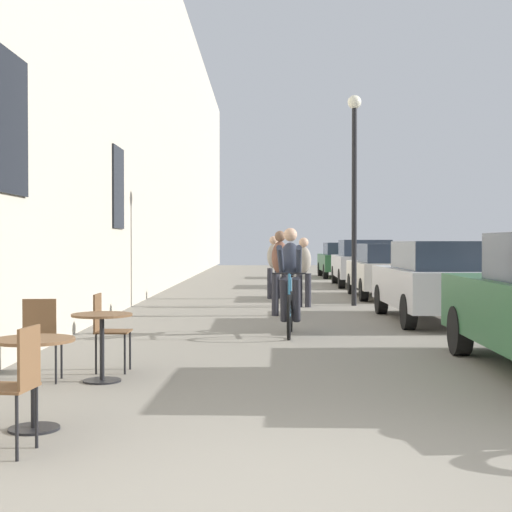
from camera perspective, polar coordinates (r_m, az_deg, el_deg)
ground_plane at (r=4.49m, az=2.83°, el=-18.12°), size 88.00×88.00×0.00m
building_facade_left at (r=18.92m, az=-9.72°, el=12.84°), size 0.54×68.00×10.70m
cafe_table_near at (r=6.13m, az=-16.71°, el=-7.93°), size 0.64×0.64×0.72m
cafe_chair_near_toward_street at (r=5.48m, az=-18.03°, el=-9.05°), size 0.42×0.42×0.89m
cafe_table_mid at (r=8.04m, az=-11.76°, el=-5.77°), size 0.64×0.64×0.72m
cafe_chair_mid_toward_street at (r=8.64m, az=-11.41°, el=-5.33°), size 0.38×0.38×0.89m
cafe_chair_mid_toward_wall at (r=8.13m, az=-16.15°, el=-5.75°), size 0.41×0.41×0.89m
cyclist_on_bicycle at (r=11.93m, az=2.64°, el=-2.15°), size 0.52×1.76×1.74m
pedestrian_near at (r=14.90m, az=1.86°, el=-0.92°), size 0.37×0.28×1.71m
pedestrian_mid at (r=16.94m, az=3.69°, el=-0.93°), size 0.35×0.26×1.59m
pedestrian_far at (r=19.46m, az=1.36°, el=-0.57°), size 0.38×0.29×1.64m
street_lamp at (r=17.50m, az=7.56°, el=6.39°), size 0.32×0.32×4.90m
parked_car_second at (r=14.18m, az=13.77°, el=-1.81°), size 1.80×4.22×1.50m
parked_car_third at (r=20.03m, az=10.00°, el=-1.05°), size 1.74×4.07×1.45m
parked_car_fourth at (r=25.30m, az=8.21°, el=-0.48°), size 1.94×4.43×1.56m
parked_car_fifth at (r=31.56m, az=6.59°, el=-0.26°), size 1.77×4.15×1.47m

